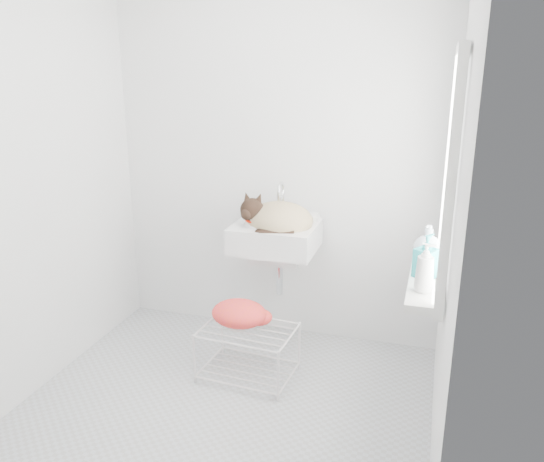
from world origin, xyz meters
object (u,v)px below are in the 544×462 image
(cat, at_px, (277,219))
(bottle_a, at_px, (423,291))
(bottle_b, at_px, (425,277))
(wire_rack, at_px, (248,353))
(bottle_c, at_px, (426,261))
(sink, at_px, (276,224))

(cat, distance_m, bottle_a, 1.21)
(bottle_b, bearing_deg, bottle_a, -90.00)
(wire_rack, relative_size, bottle_b, 2.53)
(cat, distance_m, bottle_b, 1.10)
(wire_rack, xyz_separation_m, bottle_a, (0.98, -0.41, 0.70))
(wire_rack, bearing_deg, bottle_c, -0.53)
(sink, relative_size, bottle_b, 2.47)
(cat, relative_size, bottle_b, 2.09)
(bottle_a, distance_m, bottle_b, 0.17)
(bottle_c, bearing_deg, bottle_b, -90.00)
(bottle_a, bearing_deg, sink, 138.98)
(bottle_a, bearing_deg, bottle_b, 90.00)
(cat, distance_m, wire_rack, 0.84)
(bottle_b, bearing_deg, wire_rack, 166.64)
(cat, relative_size, wire_rack, 0.83)
(cat, xyz_separation_m, wire_rack, (-0.06, -0.38, -0.74))
(sink, relative_size, cat, 1.18)
(wire_rack, height_order, bottle_b, bottle_b)
(cat, bearing_deg, wire_rack, -98.68)
(bottle_a, relative_size, bottle_c, 0.99)
(cat, relative_size, bottle_a, 2.30)
(sink, bearing_deg, bottle_c, -23.89)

